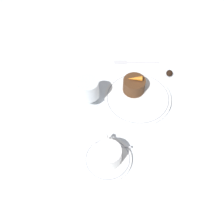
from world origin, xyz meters
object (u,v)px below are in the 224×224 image
Objects in this scene: wine_glass at (88,90)px; dessert_cake at (134,85)px; coffee_cup at (108,155)px; dinner_plate at (138,98)px; fork at (131,62)px.

wine_glass is 1.40× the size of dessert_cake.
coffee_cup is 1.35× the size of dessert_cake.
coffee_cup is (-0.22, 0.12, 0.03)m from dinner_plate.
dinner_plate is 3.01× the size of dessert_cake.
dinner_plate reaches higher than fork.
coffee_cup is at bearing 162.82° from fork.
fork is (0.18, -0.17, -0.07)m from wine_glass.
coffee_cup is 0.42m from fork.
wine_glass is (0.22, 0.05, 0.03)m from coffee_cup.
wine_glass is at bearing 11.62° from coffee_cup.
dinner_plate is at bearing -164.24° from dessert_cake.
coffee_cup reaches higher than dessert_cake.
wine_glass reaches higher than dessert_cake.
dinner_plate is 2.23× the size of coffee_cup.
fork is at bearing -0.80° from dinner_plate.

